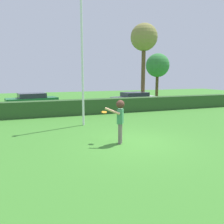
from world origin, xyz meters
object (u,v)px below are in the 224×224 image
(frisbee, at_px, (104,112))
(parked_car_silver, at_px, (135,98))
(lamppost, at_px, (82,55))
(parked_car_green, at_px, (32,100))
(bare_elm_tree, at_px, (144,39))
(birch_tree, at_px, (158,66))
(person, at_px, (120,116))

(frisbee, xyz_separation_m, parked_car_silver, (5.97, 9.68, -0.57))
(lamppost, relative_size, parked_car_green, 1.57)
(lamppost, bearing_deg, parked_car_silver, 45.78)
(bare_elm_tree, xyz_separation_m, birch_tree, (3.61, 3.43, -2.30))
(parked_car_silver, xyz_separation_m, bare_elm_tree, (1.48, 1.29, 5.48))
(bare_elm_tree, distance_m, birch_tree, 5.48)
(person, bearing_deg, parked_car_silver, 61.79)
(person, height_order, parked_car_green, person)
(frisbee, relative_size, parked_car_green, 0.05)
(lamppost, distance_m, parked_car_silver, 9.31)
(frisbee, bearing_deg, person, -42.38)
(person, bearing_deg, lamppost, 99.80)
(frisbee, relative_size, lamppost, 0.03)
(lamppost, bearing_deg, bare_elm_tree, 44.91)
(frisbee, relative_size, birch_tree, 0.04)
(person, bearing_deg, frisbee, 137.62)
(person, distance_m, birch_tree, 18.43)
(frisbee, xyz_separation_m, parked_car_green, (-2.85, 11.73, -0.57))
(person, xyz_separation_m, birch_tree, (10.54, 14.87, 2.74))
(parked_car_green, height_order, bare_elm_tree, bare_elm_tree)
(person, relative_size, parked_car_green, 0.40)
(lamppost, distance_m, birch_tree, 15.70)
(parked_car_silver, distance_m, bare_elm_tree, 5.82)
(frisbee, distance_m, birch_tree, 18.34)
(parked_car_silver, height_order, bare_elm_tree, bare_elm_tree)
(bare_elm_tree, bearing_deg, parked_car_silver, -138.99)
(person, height_order, lamppost, lamppost)
(person, relative_size, bare_elm_tree, 0.23)
(person, distance_m, lamppost, 4.75)
(person, distance_m, parked_car_green, 12.67)
(frisbee, xyz_separation_m, bare_elm_tree, (7.45, 10.97, 4.92))
(lamppost, height_order, bare_elm_tree, bare_elm_tree)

